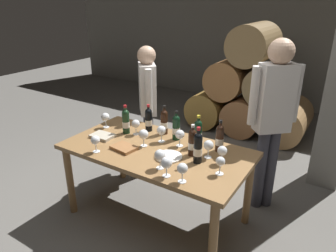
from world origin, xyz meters
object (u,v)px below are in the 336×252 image
(wine_glass_3, at_px, (160,155))
(serving_plate, at_px, (168,157))
(wine_bottle_2, at_px, (176,127))
(wine_glass_11, at_px, (144,135))
(wine_glass_4, at_px, (180,135))
(wine_glass_6, at_px, (95,141))
(dining_table, at_px, (156,157))
(wine_bottle_4, at_px, (220,138))
(wine_bottle_0, at_px, (149,119))
(wine_glass_2, at_px, (182,169))
(wine_glass_0, at_px, (222,151))
(wine_glass_1, at_px, (166,163))
(taster_seated_left, at_px, (148,100))
(wine_glass_8, at_px, (161,131))
(wine_glass_5, at_px, (136,124))
(wine_glass_10, at_px, (220,162))
(wine_glass_7, at_px, (208,146))
(leather_ledger, at_px, (103,136))
(wine_bottle_5, at_px, (198,148))
(wine_glass_9, at_px, (105,117))
(wine_bottle_3, at_px, (198,133))
(wine_bottle_7, at_px, (126,121))
(tasting_notebook, at_px, (124,148))
(wine_bottle_6, at_px, (192,142))
(sommelier_presenting, at_px, (273,112))
(wine_bottle_1, at_px, (164,122))

(wine_glass_3, bearing_deg, serving_plate, 102.68)
(wine_bottle_2, xyz_separation_m, wine_glass_11, (-0.18, -0.28, -0.01))
(serving_plate, bearing_deg, wine_glass_4, 96.79)
(wine_bottle_2, height_order, wine_glass_6, wine_bottle_2)
(dining_table, height_order, wine_bottle_4, wine_bottle_4)
(wine_bottle_0, bearing_deg, wine_glass_4, -17.43)
(wine_glass_2, bearing_deg, wine_glass_0, 72.14)
(wine_bottle_2, bearing_deg, wine_glass_4, -45.91)
(dining_table, bearing_deg, wine_glass_1, -46.30)
(wine_bottle_2, xyz_separation_m, wine_glass_2, (0.43, -0.62, -0.02))
(wine_bottle_0, xyz_separation_m, wine_glass_4, (0.45, -0.14, -0.01))
(taster_seated_left, bearing_deg, wine_glass_8, -45.18)
(wine_glass_5, distance_m, wine_glass_10, 1.05)
(wine_glass_11, bearing_deg, wine_bottle_0, 118.31)
(wine_bottle_0, height_order, wine_glass_7, wine_bottle_0)
(dining_table, height_order, wine_glass_2, wine_glass_2)
(wine_bottle_0, bearing_deg, leather_ledger, -126.93)
(wine_glass_6, xyz_separation_m, taster_seated_left, (-0.20, 1.06, 0.05))
(wine_bottle_4, height_order, wine_bottle_5, wine_bottle_5)
(wine_glass_9, bearing_deg, wine_glass_5, 4.05)
(wine_bottle_3, relative_size, wine_glass_9, 1.84)
(wine_bottle_7, bearing_deg, wine_glass_1, -31.19)
(wine_glass_4, relative_size, wine_glass_6, 1.03)
(wine_bottle_7, distance_m, wine_glass_10, 1.14)
(wine_glass_11, bearing_deg, wine_glass_10, -5.96)
(dining_table, xyz_separation_m, taster_seated_left, (-0.61, 0.72, 0.25))
(wine_glass_10, bearing_deg, wine_bottle_2, 149.21)
(wine_glass_5, relative_size, tasting_notebook, 0.71)
(wine_bottle_6, xyz_separation_m, sommelier_presenting, (0.48, 0.69, 0.16))
(wine_bottle_1, distance_m, wine_glass_9, 0.64)
(wine_glass_10, bearing_deg, wine_glass_11, 174.04)
(wine_bottle_2, distance_m, leather_ledger, 0.73)
(wine_glass_5, relative_size, serving_plate, 0.65)
(wine_bottle_2, xyz_separation_m, wine_glass_8, (-0.09, -0.12, -0.01))
(wine_bottle_6, bearing_deg, tasting_notebook, -157.85)
(wine_bottle_4, distance_m, wine_glass_10, 0.40)
(wine_glass_5, bearing_deg, leather_ledger, -135.31)
(wine_bottle_0, height_order, wine_bottle_2, wine_bottle_2)
(wine_bottle_3, bearing_deg, taster_seated_left, 152.74)
(wine_glass_6, bearing_deg, wine_glass_1, -0.77)
(serving_plate, bearing_deg, wine_glass_2, -42.65)
(wine_bottle_7, distance_m, serving_plate, 0.68)
(wine_bottle_5, relative_size, wine_glass_11, 1.94)
(wine_bottle_5, height_order, wine_glass_11, wine_bottle_5)
(wine_bottle_0, bearing_deg, sommelier_presenting, 22.11)
(wine_bottle_3, height_order, wine_glass_4, wine_bottle_3)
(wine_bottle_0, bearing_deg, wine_glass_1, -45.81)
(wine_bottle_5, height_order, wine_glass_0, wine_bottle_5)
(taster_seated_left, bearing_deg, wine_bottle_4, -22.40)
(wine_bottle_7, xyz_separation_m, wine_glass_4, (0.61, 0.03, -0.02))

